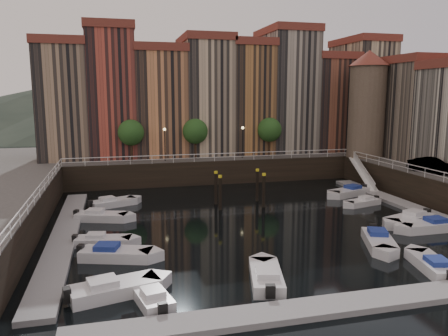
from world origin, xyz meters
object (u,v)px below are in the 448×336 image
object	(u,v)px
mooring_pilings	(239,190)
car_b	(431,166)
gangway	(363,172)
car_a	(429,166)
boat_left_0	(113,289)
boat_left_1	(115,254)
boat_left_2	(102,241)
corner_tower	(367,102)

from	to	relation	value
mooring_pilings	car_b	size ratio (longest dim) A/B	1.07
gangway	mooring_pilings	bearing A→B (deg)	-164.33
car_b	gangway	bearing A→B (deg)	91.53
car_a	boat_left_0	bearing A→B (deg)	-174.59
car_a	boat_left_1	bearing A→B (deg)	176.88
mooring_pilings	boat_left_0	world-z (taller)	mooring_pilings
mooring_pilings	boat_left_0	size ratio (longest dim) A/B	0.94
boat_left_2	corner_tower	bearing A→B (deg)	40.38
corner_tower	boat_left_0	bearing A→B (deg)	-140.19
gangway	car_b	xyz separation A→B (m)	(3.05, -7.96, 1.86)
boat_left_1	car_a	bearing A→B (deg)	34.73
boat_left_1	mooring_pilings	bearing A→B (deg)	62.43
gangway	boat_left_0	world-z (taller)	gangway
boat_left_1	car_a	world-z (taller)	car_a
corner_tower	mooring_pilings	size ratio (longest dim) A/B	2.74
corner_tower	boat_left_1	xyz separation A→B (m)	(-32.33, -21.39, -9.80)
boat_left_0	car_a	xyz separation A→B (m)	(32.95, 15.43, 3.25)
boat_left_0	boat_left_1	xyz separation A→B (m)	(0.13, 5.67, -0.01)
car_b	boat_left_0	bearing A→B (deg)	-175.32
corner_tower	car_b	bearing A→B (deg)	-89.31
mooring_pilings	boat_left_2	size ratio (longest dim) A/B	1.13
boat_left_1	car_b	xyz separation A→B (m)	(32.48, 8.92, 3.38)
gangway	boat_left_1	bearing A→B (deg)	-150.15
boat_left_0	boat_left_1	size ratio (longest dim) A/B	1.03
corner_tower	car_b	distance (m)	14.02
boat_left_1	car_b	size ratio (longest dim) A/B	1.11
gangway	boat_left_0	distance (m)	37.22
boat_left_2	car_b	xyz separation A→B (m)	(33.38, 5.72, 3.44)
gangway	car_b	distance (m)	8.73
mooring_pilings	car_b	bearing A→B (deg)	-9.07
gangway	car_a	world-z (taller)	car_a
corner_tower	gangway	bearing A→B (deg)	-122.80
boat_left_2	boat_left_1	bearing A→B (deg)	-62.57
boat_left_1	car_b	distance (m)	33.85
corner_tower	gangway	xyz separation A→B (m)	(-2.90, -4.50, -8.28)
boat_left_0	boat_left_2	bearing A→B (deg)	80.98
corner_tower	boat_left_0	world-z (taller)	corner_tower
car_b	corner_tower	bearing A→B (deg)	71.26
boat_left_0	boat_left_1	bearing A→B (deg)	74.67
boat_left_0	corner_tower	bearing A→B (deg)	25.83
mooring_pilings	car_b	world-z (taller)	car_b
boat_left_0	boat_left_2	world-z (taller)	boat_left_0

